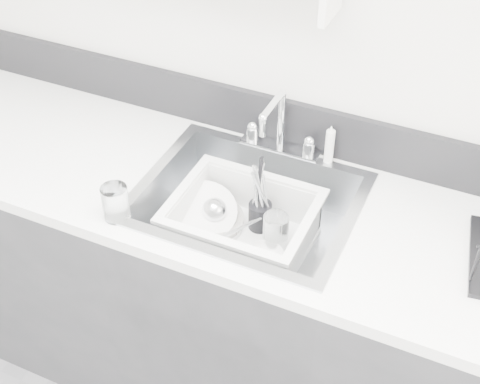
% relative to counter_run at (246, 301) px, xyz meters
% --- Properties ---
extents(room_shell, '(3.50, 3.00, 2.60)m').
position_rel_counter_run_xyz_m(room_shell, '(0.00, -0.80, 1.22)').
color(room_shell, silver).
rests_on(room_shell, ground).
extents(counter_run, '(3.20, 0.62, 0.92)m').
position_rel_counter_run_xyz_m(counter_run, '(0.00, 0.00, 0.00)').
color(counter_run, '#29292D').
rests_on(counter_run, ground).
extents(backsplash, '(3.20, 0.02, 0.16)m').
position_rel_counter_run_xyz_m(backsplash, '(0.00, 0.30, 0.54)').
color(backsplash, black).
rests_on(backsplash, counter_run).
extents(sink, '(0.64, 0.52, 0.20)m').
position_rel_counter_run_xyz_m(sink, '(0.00, 0.00, 0.37)').
color(sink, silver).
rests_on(sink, counter_run).
extents(faucet, '(0.26, 0.18, 0.23)m').
position_rel_counter_run_xyz_m(faucet, '(0.00, 0.25, 0.52)').
color(faucet, silver).
rests_on(faucet, counter_run).
extents(side_sprayer, '(0.03, 0.03, 0.14)m').
position_rel_counter_run_xyz_m(side_sprayer, '(0.16, 0.25, 0.53)').
color(side_sprayer, silver).
rests_on(side_sprayer, counter_run).
extents(wash_tub, '(0.43, 0.36, 0.16)m').
position_rel_counter_run_xyz_m(wash_tub, '(-0.00, -0.03, 0.37)').
color(wash_tub, silver).
rests_on(wash_tub, sink).
extents(plate_stack, '(0.25, 0.24, 0.10)m').
position_rel_counter_run_xyz_m(plate_stack, '(-0.13, -0.00, 0.33)').
color(plate_stack, white).
rests_on(plate_stack, wash_tub).
extents(utensil_cup, '(0.07, 0.07, 0.24)m').
position_rel_counter_run_xyz_m(utensil_cup, '(0.02, 0.05, 0.36)').
color(utensil_cup, black).
rests_on(utensil_cup, wash_tub).
extents(ladle, '(0.32, 0.20, 0.08)m').
position_rel_counter_run_xyz_m(ladle, '(-0.04, -0.02, 0.35)').
color(ladle, silver).
rests_on(ladle, wash_tub).
extents(tumbler_in_tub, '(0.09, 0.09, 0.11)m').
position_rel_counter_run_xyz_m(tumbler_in_tub, '(0.09, 0.00, 0.36)').
color(tumbler_in_tub, white).
rests_on(tumbler_in_tub, wash_tub).
extents(tumbler_counter, '(0.09, 0.09, 0.10)m').
position_rel_counter_run_xyz_m(tumbler_counter, '(-0.30, -0.23, 0.51)').
color(tumbler_counter, white).
rests_on(tumbler_counter, counter_run).
extents(bowl_small, '(0.16, 0.16, 0.04)m').
position_rel_counter_run_xyz_m(bowl_small, '(0.09, -0.09, 0.33)').
color(bowl_small, white).
rests_on(bowl_small, wash_tub).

